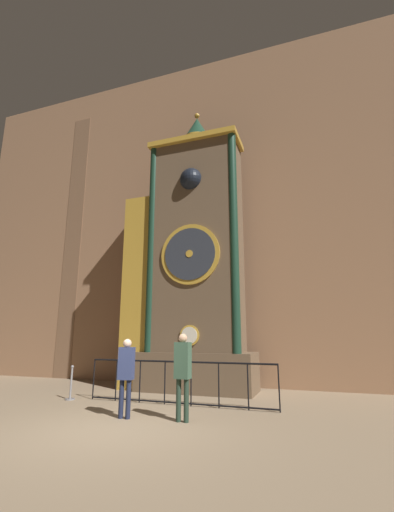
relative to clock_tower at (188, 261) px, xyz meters
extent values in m
plane|color=#847056|center=(0.28, -4.96, -4.42)|extent=(28.00, 28.00, 0.00)
cube|color=#936B4C|center=(0.28, 1.55, 2.56)|extent=(24.00, 0.30, 13.96)
cube|color=brown|center=(-6.32, 1.45, 1.86)|extent=(0.90, 0.12, 12.57)
cube|color=brown|center=(0.35, 0.03, -3.79)|extent=(3.94, 1.61, 1.26)
cube|color=brown|center=(0.35, 0.03, 0.70)|extent=(3.15, 1.40, 7.74)
cube|color=gold|center=(0.35, -0.08, 4.47)|extent=(3.40, 1.54, 0.20)
cylinder|color=gold|center=(0.35, -0.70, -2.62)|extent=(0.66, 0.05, 0.66)
cylinder|color=silver|center=(0.35, -0.73, -2.62)|extent=(0.54, 0.03, 0.54)
cylinder|color=gold|center=(0.35, -0.70, 0.08)|extent=(2.11, 0.07, 2.11)
cylinder|color=#2D333D|center=(0.35, -0.75, 0.08)|extent=(1.81, 0.04, 1.81)
cylinder|color=gold|center=(0.35, -0.77, 0.08)|extent=(0.25, 0.03, 0.25)
cube|color=#3A2D21|center=(0.35, -0.18, 2.87)|extent=(1.04, 0.42, 1.04)
sphere|color=black|center=(0.35, -0.60, 2.87)|extent=(0.83, 0.83, 0.83)
cylinder|color=#193828|center=(-1.17, -0.59, 0.70)|extent=(0.29, 0.29, 7.74)
cylinder|color=#193828|center=(1.87, -0.59, 0.70)|extent=(0.29, 0.29, 7.74)
cylinder|color=gold|center=(0.35, 0.03, 4.72)|extent=(1.06, 1.06, 0.30)
cone|color=#1C3D2C|center=(0.35, 0.03, 5.33)|extent=(1.00, 1.00, 0.92)
sphere|color=gold|center=(0.35, 0.03, 5.91)|extent=(0.20, 0.20, 0.20)
cube|color=maroon|center=(-1.80, 0.08, -0.96)|extent=(1.05, 1.19, 6.92)
cube|color=gold|center=(-1.80, -0.53, -0.96)|extent=(1.11, 0.06, 6.92)
cylinder|color=black|center=(-2.06, -2.30, -3.86)|extent=(0.04, 0.04, 1.13)
cylinder|color=black|center=(-1.30, -2.30, -3.86)|extent=(0.04, 0.04, 1.13)
cylinder|color=black|center=(-0.54, -2.30, -3.86)|extent=(0.04, 0.04, 1.13)
cylinder|color=black|center=(0.23, -2.30, -3.86)|extent=(0.04, 0.04, 1.13)
cylinder|color=black|center=(0.99, -2.30, -3.86)|extent=(0.04, 0.04, 1.13)
cylinder|color=black|center=(1.75, -2.30, -3.86)|extent=(0.04, 0.04, 1.13)
cylinder|color=black|center=(2.52, -2.30, -3.86)|extent=(0.04, 0.04, 1.13)
cylinder|color=black|center=(3.28, -2.30, -3.86)|extent=(0.04, 0.04, 1.13)
cylinder|color=black|center=(0.61, -2.30, -3.32)|extent=(5.34, 0.05, 0.05)
cylinder|color=black|center=(0.61, -2.30, -4.36)|extent=(5.34, 0.04, 0.04)
cylinder|color=#1B213A|center=(-0.04, -4.07, -4.01)|extent=(0.11, 0.11, 0.82)
cylinder|color=#1B213A|center=(0.14, -4.07, -4.01)|extent=(0.11, 0.11, 0.82)
cube|color=navy|center=(0.05, -4.07, -3.24)|extent=(0.38, 0.28, 0.72)
sphere|color=beige|center=(0.05, -4.07, -2.79)|extent=(0.20, 0.20, 0.20)
cylinder|color=#213427|center=(1.30, -3.93, -3.98)|extent=(0.11, 0.11, 0.88)
cylinder|color=#213427|center=(1.48, -3.93, -3.98)|extent=(0.11, 0.11, 0.88)
cube|color=#385642|center=(1.39, -3.93, -3.15)|extent=(0.35, 0.24, 0.78)
sphere|color=tan|center=(1.39, -3.93, -2.67)|extent=(0.19, 0.19, 0.19)
cylinder|color=gray|center=(-2.62, -2.59, -4.40)|extent=(0.28, 0.28, 0.04)
cylinder|color=gray|center=(-2.62, -2.59, -3.99)|extent=(0.06, 0.06, 0.87)
sphere|color=gray|center=(-2.62, -2.59, -3.51)|extent=(0.09, 0.09, 0.09)
camera|label=1|loc=(4.30, -11.31, -2.60)|focal=24.00mm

